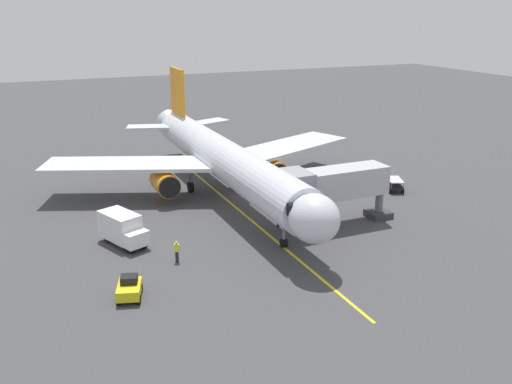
% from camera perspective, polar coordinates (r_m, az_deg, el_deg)
% --- Properties ---
extents(ground_plane, '(220.00, 220.00, 0.00)m').
position_cam_1_polar(ground_plane, '(56.72, -1.36, -0.44)').
color(ground_plane, '#424244').
extents(apron_lead_in_line, '(0.57, 40.00, 0.01)m').
position_cam_1_polar(apron_lead_in_line, '(51.21, -0.96, -2.54)').
color(apron_lead_in_line, yellow).
rests_on(apron_lead_in_line, ground).
extents(airplane, '(34.81, 40.23, 11.50)m').
position_cam_1_polar(airplane, '(55.57, -3.47, 3.44)').
color(airplane, silver).
rests_on(airplane, ground).
extents(jet_bridge, '(11.41, 3.22, 5.40)m').
position_cam_1_polar(jet_bridge, '(48.11, 7.31, 0.65)').
color(jet_bridge, '#B7B7BC').
rests_on(jet_bridge, ground).
extents(ground_crew_marshaller, '(0.47, 0.42, 1.71)m').
position_cam_1_polar(ground_crew_marshaller, '(42.37, -8.15, -6.06)').
color(ground_crew_marshaller, '#23232D').
rests_on(ground_crew_marshaller, ground).
extents(ground_crew_wing_walker, '(0.47, 0.44, 1.71)m').
position_cam_1_polar(ground_crew_wing_walker, '(48.63, 2.30, -2.61)').
color(ground_crew_wing_walker, '#23232D').
rests_on(ground_crew_wing_walker, ground).
extents(box_truck_near_nose, '(3.56, 5.00, 2.62)m').
position_cam_1_polar(box_truck_near_nose, '(46.06, -13.52, -3.68)').
color(box_truck_near_nose, white).
rests_on(box_truck_near_nose, ground).
extents(tug_portside, '(2.12, 2.64, 1.50)m').
position_cam_1_polar(tug_portside, '(38.04, -12.91, -9.65)').
color(tug_portside, yellow).
rests_on(tug_portside, ground).
extents(baggage_cart_starboard_side, '(2.34, 2.94, 1.27)m').
position_cam_1_polar(baggage_cart_starboard_side, '(60.06, 14.05, 0.73)').
color(baggage_cart_starboard_side, black).
rests_on(baggage_cart_starboard_side, ground).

